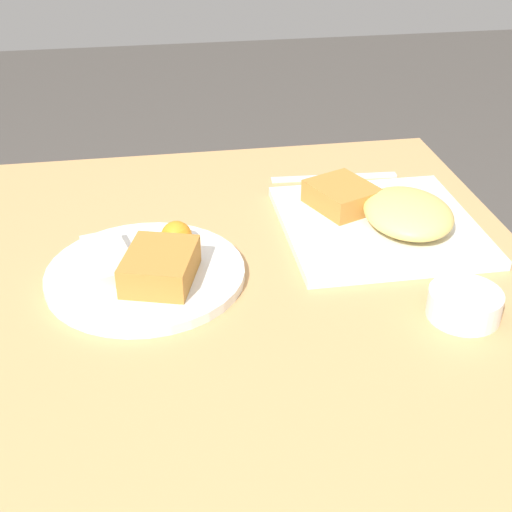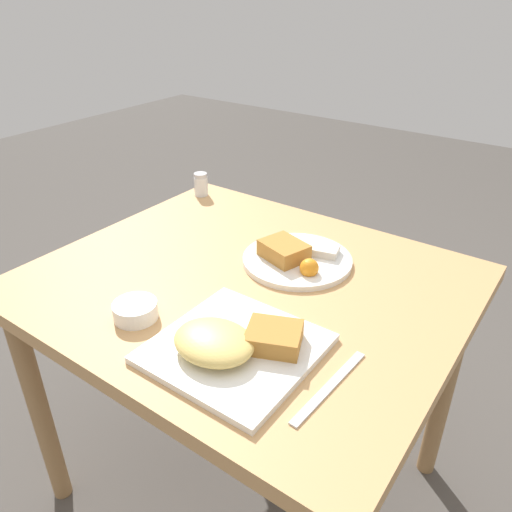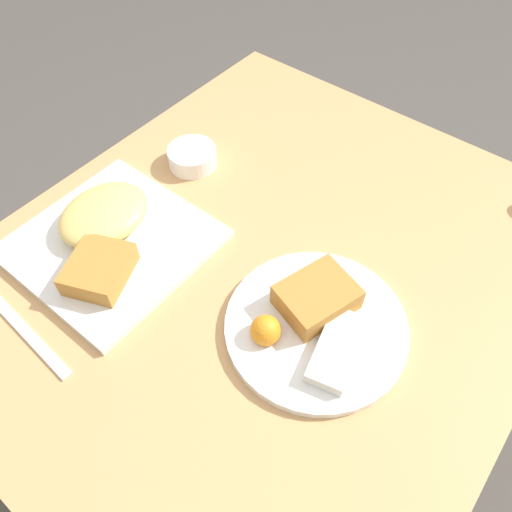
% 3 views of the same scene
% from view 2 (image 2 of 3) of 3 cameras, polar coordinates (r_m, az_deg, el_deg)
% --- Properties ---
extents(ground_plane, '(8.00, 8.00, 0.00)m').
position_cam_2_polar(ground_plane, '(1.64, -0.84, -24.13)').
color(ground_plane, '#4C4742').
extents(dining_table, '(0.95, 0.82, 0.71)m').
position_cam_2_polar(dining_table, '(1.20, -1.06, -6.11)').
color(dining_table, tan).
rests_on(dining_table, ground_plane).
extents(plate_square_near, '(0.28, 0.28, 0.06)m').
position_cam_2_polar(plate_square_near, '(0.92, -2.71, -10.05)').
color(plate_square_near, white).
rests_on(plate_square_near, dining_table).
extents(plate_oval_far, '(0.26, 0.26, 0.05)m').
position_cam_2_polar(plate_oval_far, '(1.20, 4.61, -0.13)').
color(plate_oval_far, white).
rests_on(plate_oval_far, dining_table).
extents(sauce_ramekin, '(0.09, 0.09, 0.03)m').
position_cam_2_polar(sauce_ramekin, '(1.04, -13.63, -6.03)').
color(sauce_ramekin, white).
rests_on(sauce_ramekin, dining_table).
extents(salt_shaker, '(0.04, 0.04, 0.07)m').
position_cam_2_polar(salt_shaker, '(1.59, -6.31, 7.99)').
color(salt_shaker, white).
rests_on(salt_shaker, dining_table).
extents(butter_knife, '(0.03, 0.22, 0.00)m').
position_cam_2_polar(butter_knife, '(0.88, 8.42, -14.55)').
color(butter_knife, silver).
rests_on(butter_knife, dining_table).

